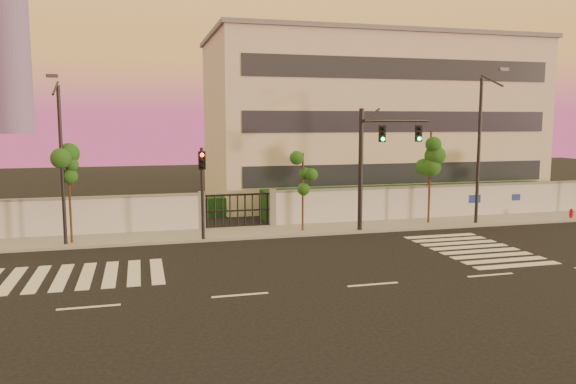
# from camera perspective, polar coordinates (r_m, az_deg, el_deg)

# --- Properties ---
(ground) EXTENTS (120.00, 120.00, 0.00)m
(ground) POSITION_cam_1_polar(r_m,az_deg,el_deg) (21.36, 8.61, -9.29)
(ground) COLOR black
(ground) RESTS_ON ground
(sidewalk) EXTENTS (60.00, 3.00, 0.15)m
(sidewalk) POSITION_cam_1_polar(r_m,az_deg,el_deg) (30.98, 0.85, -3.88)
(sidewalk) COLOR gray
(sidewalk) RESTS_ON ground
(perimeter_wall) EXTENTS (60.00, 0.36, 2.20)m
(perimeter_wall) POSITION_cam_1_polar(r_m,az_deg,el_deg) (32.26, 0.31, -1.64)
(perimeter_wall) COLOR silver
(perimeter_wall) RESTS_ON ground
(hedge_row) EXTENTS (41.00, 4.25, 1.80)m
(hedge_row) POSITION_cam_1_polar(r_m,az_deg,el_deg) (35.18, 0.81, -1.32)
(hedge_row) COLOR black
(hedge_row) RESTS_ON ground
(institutional_building) EXTENTS (24.40, 12.40, 12.25)m
(institutional_building) POSITION_cam_1_polar(r_m,az_deg,el_deg) (44.25, 8.13, 7.30)
(institutional_building) COLOR beige
(institutional_building) RESTS_ON ground
(distant_skyscraper) EXTENTS (16.00, 16.00, 118.00)m
(distant_skyscraper) POSITION_cam_1_polar(r_m,az_deg,el_deg) (309.20, -26.42, 16.91)
(distant_skyscraper) COLOR slate
(distant_skyscraper) RESTS_ON ground
(road_markings) EXTENTS (57.00, 7.62, 0.02)m
(road_markings) POSITION_cam_1_polar(r_m,az_deg,el_deg) (24.24, 1.58, -7.18)
(road_markings) COLOR silver
(road_markings) RESTS_ON ground
(street_tree_c) EXTENTS (1.37, 1.09, 4.99)m
(street_tree_c) POSITION_cam_1_polar(r_m,az_deg,el_deg) (28.97, -21.37, 2.02)
(street_tree_c) COLOR #382314
(street_tree_c) RESTS_ON ground
(street_tree_d) EXTENTS (1.32, 1.05, 4.35)m
(street_tree_d) POSITION_cam_1_polar(r_m,az_deg,el_deg) (30.10, 1.54, 1.80)
(street_tree_d) COLOR #382314
(street_tree_d) RESTS_ON ground
(street_tree_e) EXTENTS (1.56, 1.24, 5.56)m
(street_tree_e) POSITION_cam_1_polar(r_m,az_deg,el_deg) (33.43, 14.29, 3.65)
(street_tree_e) COLOR #382314
(street_tree_e) RESTS_ON ground
(traffic_signal_main) EXTENTS (4.23, 0.83, 6.71)m
(traffic_signal_main) POSITION_cam_1_polar(r_m,az_deg,el_deg) (30.73, 8.89, 3.78)
(traffic_signal_main) COLOR black
(traffic_signal_main) RESTS_ON ground
(traffic_signal_secondary) EXTENTS (0.37, 0.35, 4.74)m
(traffic_signal_secondary) POSITION_cam_1_polar(r_m,az_deg,el_deg) (28.16, -8.70, 0.96)
(traffic_signal_secondary) COLOR black
(traffic_signal_secondary) RESTS_ON ground
(streetlight_west) EXTENTS (0.48, 1.94, 8.07)m
(streetlight_west) POSITION_cam_1_polar(r_m,az_deg,el_deg) (28.50, -22.07, 3.32)
(streetlight_west) COLOR black
(streetlight_west) RESTS_ON ground
(streetlight_east) EXTENTS (0.53, 2.13, 8.85)m
(streetlight_east) POSITION_cam_1_polar(r_m,az_deg,el_deg) (33.93, 19.01, 4.71)
(streetlight_east) COLOR black
(streetlight_east) RESTS_ON ground
(fire_hydrant) EXTENTS (0.28, 0.27, 0.72)m
(fire_hydrant) POSITION_cam_1_polar(r_m,az_deg,el_deg) (38.58, 26.82, -2.03)
(fire_hydrant) COLOR #B50C19
(fire_hydrant) RESTS_ON ground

